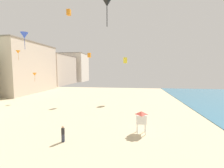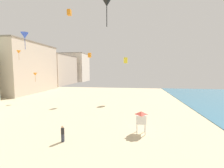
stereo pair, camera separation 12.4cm
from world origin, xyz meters
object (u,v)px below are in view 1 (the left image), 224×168
at_px(kite_orange_delta, 35,74).
at_px(kite_orange_box_2, 89,55).
at_px(kite_yellow_box, 125,60).
at_px(kite_flyer, 63,133).
at_px(kite_orange_delta_2, 18,52).
at_px(kite_orange_box, 69,12).
at_px(kite_blue_delta, 24,35).
at_px(kite_black_delta, 107,1).
at_px(lifeguard_stand, 141,117).

relative_size(kite_orange_delta, kite_orange_box_2, 2.06).
bearing_deg(kite_yellow_box, kite_flyer, -103.48).
relative_size(kite_orange_delta_2, kite_orange_box, 1.41).
relative_size(kite_yellow_box, kite_orange_delta, 0.65).
relative_size(kite_flyer, kite_blue_delta, 0.68).
bearing_deg(kite_black_delta, kite_flyer, -140.00).
distance_m(kite_blue_delta, kite_orange_box, 18.92).
height_order(lifeguard_stand, kite_black_delta, kite_black_delta).
bearing_deg(kite_flyer, lifeguard_stand, -54.55).
xyz_separation_m(kite_blue_delta, kite_orange_box, (-0.10, 16.56, 9.14)).
height_order(lifeguard_stand, kite_blue_delta, kite_blue_delta).
xyz_separation_m(kite_blue_delta, kite_orange_delta, (-6.18, 10.97, -6.02)).
height_order(lifeguard_stand, kite_orange_box_2, kite_orange_box_2).
bearing_deg(kite_orange_box, kite_flyer, -69.05).
distance_m(kite_yellow_box, kite_blue_delta, 20.34).
bearing_deg(lifeguard_stand, kite_orange_delta, 159.28).
height_order(lifeguard_stand, kite_orange_box, kite_orange_box).
distance_m(kite_orange_delta, kite_orange_box, 17.27).
bearing_deg(kite_black_delta, kite_orange_delta, 142.37).
relative_size(lifeguard_stand, kite_orange_box, 1.81).
xyz_separation_m(kite_black_delta, kite_orange_delta, (-19.05, 14.68, -8.52)).
bearing_deg(kite_orange_box, kite_orange_delta_2, -138.21).
relative_size(kite_flyer, lifeguard_stand, 0.64).
distance_m(kite_flyer, kite_orange_box_2, 21.68).
relative_size(kite_orange_delta_2, kite_orange_box_2, 2.01).
bearing_deg(kite_orange_box, kite_blue_delta, -89.65).
bearing_deg(kite_orange_delta_2, kite_black_delta, -30.97).
bearing_deg(lifeguard_stand, kite_orange_box, 141.72).
bearing_deg(kite_black_delta, kite_orange_box_2, 112.61).
bearing_deg(lifeguard_stand, kite_orange_delta_2, 164.98).
bearing_deg(kite_yellow_box, lifeguard_stand, -81.55).
xyz_separation_m(kite_yellow_box, kite_orange_delta, (-20.25, -3.44, -3.16)).
height_order(kite_orange_box, kite_orange_box_2, kite_orange_box).
bearing_deg(kite_yellow_box, kite_orange_delta, -170.35).
distance_m(kite_black_delta, kite_orange_box_2, 17.85).
distance_m(kite_yellow_box, kite_orange_box, 18.70).
relative_size(kite_yellow_box, kite_blue_delta, 0.54).
bearing_deg(kite_blue_delta, kite_orange_delta, 119.41).
bearing_deg(kite_blue_delta, kite_orange_delta_2, 132.98).
bearing_deg(lifeguard_stand, kite_yellow_box, 110.61).
xyz_separation_m(kite_flyer, kite_blue_delta, (-8.93, 7.02, 11.28)).
height_order(kite_orange_delta, kite_orange_box, kite_orange_box).
distance_m(kite_yellow_box, kite_orange_delta_2, 23.21).
bearing_deg(kite_blue_delta, kite_orange_box, 90.35).
height_order(kite_black_delta, kite_orange_box_2, kite_black_delta).
xyz_separation_m(kite_yellow_box, kite_orange_box, (-14.17, 2.15, 12.01)).
xyz_separation_m(kite_orange_delta_2, kite_orange_box_2, (14.67, 3.19, -0.55)).
bearing_deg(kite_orange_delta, kite_flyer, -49.98).
bearing_deg(kite_yellow_box, kite_blue_delta, -134.31).
bearing_deg(kite_orange_delta_2, kite_orange_delta, 39.49).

